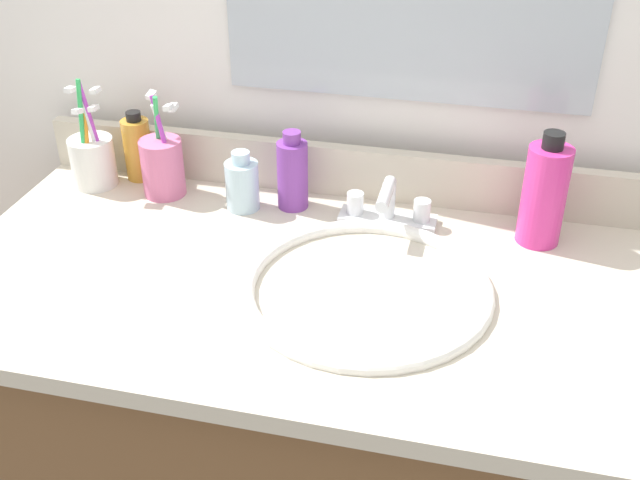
# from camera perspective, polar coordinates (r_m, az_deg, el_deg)

# --- Properties ---
(vanity_cabinet) EXTENTS (1.03, 0.52, 0.82)m
(vanity_cabinet) POSITION_cam_1_polar(r_m,az_deg,el_deg) (1.43, -1.22, -17.35)
(vanity_cabinet) COLOR brown
(vanity_cabinet) RESTS_ON ground_plane
(countertop) EXTENTS (1.07, 0.57, 0.03)m
(countertop) POSITION_cam_1_polar(r_m,az_deg,el_deg) (1.14, -1.46, -3.39)
(countertop) COLOR beige
(countertop) RESTS_ON vanity_cabinet
(backsplash) EXTENTS (1.07, 0.02, 0.09)m
(backsplash) POSITION_cam_1_polar(r_m,az_deg,el_deg) (1.34, 1.43, 5.20)
(backsplash) COLOR beige
(backsplash) RESTS_ON countertop
(back_wall) EXTENTS (2.17, 0.04, 1.30)m
(back_wall) POSITION_cam_1_polar(r_m,az_deg,el_deg) (1.52, 1.80, -1.92)
(back_wall) COLOR white
(back_wall) RESTS_ON ground_plane
(sink_basin) EXTENTS (0.37, 0.37, 0.11)m
(sink_basin) POSITION_cam_1_polar(r_m,az_deg,el_deg) (1.13, 3.34, -5.03)
(sink_basin) COLOR white
(sink_basin) RESTS_ON countertop
(faucet) EXTENTS (0.16, 0.10, 0.08)m
(faucet) POSITION_cam_1_polar(r_m,az_deg,el_deg) (1.26, 5.03, 2.27)
(faucet) COLOR silver
(faucet) RESTS_ON countertop
(bottle_oil_amber) EXTENTS (0.05, 0.05, 0.13)m
(bottle_oil_amber) POSITION_cam_1_polar(r_m,az_deg,el_deg) (1.43, -13.36, 6.64)
(bottle_oil_amber) COLOR gold
(bottle_oil_amber) RESTS_ON countertop
(bottle_soap_pink) EXTENTS (0.07, 0.07, 0.19)m
(bottle_soap_pink) POSITION_cam_1_polar(r_m,az_deg,el_deg) (1.23, 16.28, 3.30)
(bottle_soap_pink) COLOR #D8338C
(bottle_soap_pink) RESTS_ON countertop
(bottle_gel_clear) EXTENTS (0.06, 0.06, 0.10)m
(bottle_gel_clear) POSITION_cam_1_polar(r_m,az_deg,el_deg) (1.30, -5.79, 4.16)
(bottle_gel_clear) COLOR silver
(bottle_gel_clear) RESTS_ON countertop
(bottle_cream_purple) EXTENTS (0.05, 0.05, 0.14)m
(bottle_cream_purple) POSITION_cam_1_polar(r_m,az_deg,el_deg) (1.29, -2.05, 4.97)
(bottle_cream_purple) COLOR #7A3899
(bottle_cream_purple) RESTS_ON countertop
(cup_pink) EXTENTS (0.07, 0.08, 0.18)m
(cup_pink) POSITION_cam_1_polar(r_m,az_deg,el_deg) (1.36, -11.58, 5.43)
(cup_pink) COLOR #D16693
(cup_pink) RESTS_ON countertop
(cup_white_ceramic) EXTENTS (0.08, 0.08, 0.20)m
(cup_white_ceramic) POSITION_cam_1_polar(r_m,az_deg,el_deg) (1.43, -16.48, 5.76)
(cup_white_ceramic) COLOR white
(cup_white_ceramic) RESTS_ON countertop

